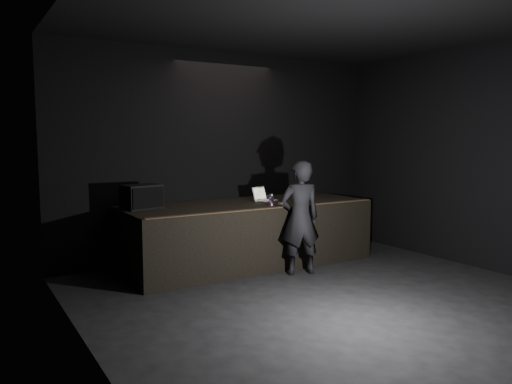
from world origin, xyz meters
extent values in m
plane|color=black|center=(0.00, 0.00, 0.00)|extent=(7.00, 7.00, 0.00)
cube|color=black|center=(0.00, 3.50, 1.75)|extent=(6.00, 0.10, 3.50)
cube|color=black|center=(-3.00, 0.00, 1.75)|extent=(0.10, 7.00, 3.50)
cube|color=black|center=(0.00, 0.00, 3.50)|extent=(6.00, 7.00, 0.04)
cube|color=black|center=(0.00, 2.73, 0.50)|extent=(4.00, 1.50, 1.00)
cube|color=brown|center=(0.00, 2.02, 1.01)|extent=(3.92, 0.10, 0.01)
cube|color=black|center=(-1.67, 2.98, 1.18)|extent=(0.60, 0.47, 0.36)
cube|color=black|center=(-1.63, 2.78, 1.18)|extent=(0.49, 0.11, 0.30)
cylinder|color=black|center=(-1.51, 3.23, 1.01)|extent=(0.81, 0.49, 0.02)
cube|color=white|center=(0.39, 2.75, 1.01)|extent=(0.40, 0.34, 0.02)
cube|color=silver|center=(0.39, 2.75, 1.02)|extent=(0.31, 0.24, 0.00)
cube|color=white|center=(0.33, 2.89, 1.12)|extent=(0.34, 0.19, 0.22)
cube|color=gold|center=(0.34, 2.88, 1.12)|extent=(0.29, 0.16, 0.17)
cylinder|color=silver|center=(0.17, 2.26, 1.09)|extent=(0.07, 0.07, 0.18)
cylinder|color=#2C1989|center=(0.17, 2.26, 1.09)|extent=(0.07, 0.07, 0.08)
cylinder|color=#BA1137|center=(0.17, 2.26, 1.05)|extent=(0.07, 0.07, 0.01)
cylinder|color=white|center=(0.51, 2.85, 1.06)|extent=(0.09, 0.09, 0.11)
cube|color=white|center=(0.34, 2.22, 1.02)|extent=(0.05, 0.17, 0.03)
imported|color=black|center=(0.37, 1.78, 0.86)|extent=(0.70, 0.54, 1.71)
camera|label=1|loc=(-4.02, -4.19, 2.05)|focal=35.00mm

